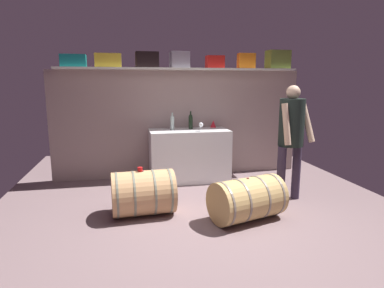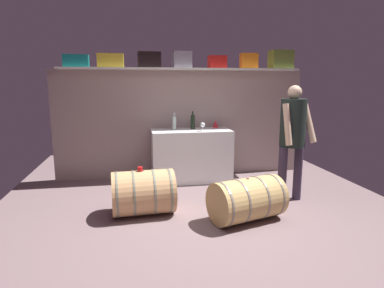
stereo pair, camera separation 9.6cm
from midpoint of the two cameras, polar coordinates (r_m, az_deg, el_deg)
ground_plane at (r=4.70m, az=0.92°, el=-11.43°), size 5.83×8.04×0.02m
back_wall_panel at (r=6.19m, az=-2.62°, el=3.51°), size 4.63×0.10×1.97m
high_shelf_board at (r=5.99m, az=-2.48°, el=12.88°), size 4.26×0.40×0.03m
toolcase_teal at (r=5.99m, az=-20.35°, el=13.39°), size 0.42×0.26×0.21m
toolcase_yellow at (r=5.94m, az=-14.80°, el=13.83°), size 0.44×0.27×0.23m
toolcase_black at (r=5.94m, az=-8.28°, el=14.26°), size 0.40×0.24×0.27m
toolcase_grey at (r=6.00m, az=-2.64°, el=14.40°), size 0.34×0.27×0.29m
toolcase_red at (r=6.13m, az=3.53°, el=14.01°), size 0.31×0.23×0.22m
toolcase_orange at (r=6.31m, az=8.95°, el=14.04°), size 0.32×0.20×0.27m
toolcase_olive at (r=6.55m, az=14.24°, el=14.00°), size 0.42×0.28×0.34m
work_cabinet at (r=5.92m, az=-0.95°, el=-1.97°), size 1.40×0.66×0.92m
wine_bottle_dark at (r=5.96m, az=-0.70°, el=4.00°), size 0.08×0.08×0.32m
wine_bottle_clear at (r=5.84m, az=-3.91°, el=3.81°), size 0.07×0.07×0.31m
wine_glass at (r=5.68m, az=1.07°, el=3.32°), size 0.08×0.08×0.15m
red_funnel at (r=6.17m, az=3.26°, el=3.50°), size 0.11×0.11×0.13m
wine_barrel_near at (r=4.49m, az=-9.08°, el=-8.37°), size 0.86×0.65×0.61m
wine_barrel_far at (r=4.33m, az=8.94°, el=-9.41°), size 1.04×0.79×0.56m
tasting_cup at (r=4.39m, az=-9.64°, el=-4.33°), size 0.07×0.07×0.05m
winemaker_pouring at (r=4.99m, az=16.35°, el=2.14°), size 0.55×0.45×1.72m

